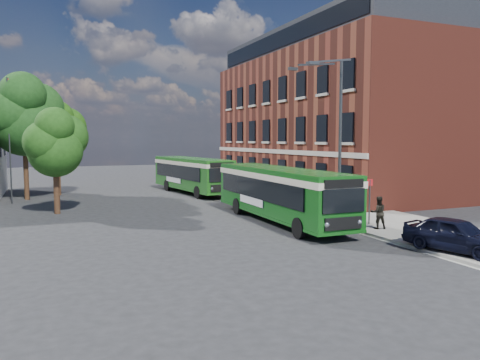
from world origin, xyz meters
name	(u,v)px	position (x,y,z in m)	size (l,w,h in m)	color
ground	(241,221)	(0.00, 0.00, 0.00)	(120.00, 120.00, 0.00)	#262628
pavement	(284,198)	(7.00, 8.00, 0.07)	(6.00, 48.00, 0.15)	gray
kerb_line	(248,200)	(3.95, 8.00, 0.01)	(0.12, 48.00, 0.01)	beige
brick_office	(332,113)	(14.00, 12.00, 6.97)	(12.10, 26.00, 14.20)	maroon
flagpole	(10,135)	(-12.45, 13.00, 4.94)	(0.95, 0.10, 9.00)	#383B3D
street_lamp	(335,136)	(4.84, -2.00, 4.79)	(2.96, 2.38, 9.00)	#383B3D
bus_stop_sign	(369,198)	(5.60, -4.20, 1.51)	(0.35, 0.08, 2.52)	#383B3D
bus_front	(279,189)	(1.85, -1.09, 1.83)	(2.76, 12.59, 3.02)	#115115
bus_rear	(192,172)	(1.40, 14.29, 1.83)	(3.96, 11.45, 3.02)	#1E601A
parked_car	(455,235)	(4.80, -10.59, 0.84)	(1.64, 4.08, 1.39)	black
pedestrian_a	(346,201)	(6.01, -1.50, 1.04)	(0.65, 0.43, 1.78)	black
pedestrian_b	(378,213)	(5.14, -5.50, 0.97)	(0.80, 0.62, 1.63)	black
tree_left	(56,142)	(-9.55, 6.76, 4.45)	(3.89, 3.70, 6.57)	#3B2615
tree_mid	(25,114)	(-11.49, 14.96, 6.51)	(5.68, 5.40, 9.59)	#3B2615
tree_right	(58,132)	(-9.16, 17.10, 5.25)	(4.59, 4.36, 7.75)	#3B2615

